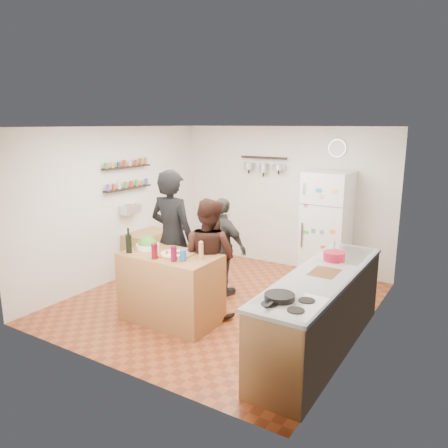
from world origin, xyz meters
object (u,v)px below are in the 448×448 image
Objects in this scene: salt_canister at (183,255)px; person_center at (209,258)px; pepper_mill at (201,252)px; skillet at (280,297)px; wine_bottle at (129,244)px; person_left at (172,238)px; red_bowl at (334,256)px; side_table at (148,253)px; prep_island at (171,288)px; salad_bowl at (148,246)px; wall_clock at (337,148)px; counter_run at (321,313)px; fridge at (327,227)px; person_back at (222,247)px.

person_center is (0.01, 0.55, -0.18)m from salt_canister.
pepper_mill is 0.64× the size of skillet.
wine_bottle is 1.30× the size of pepper_mill.
skillet is (1.52, -0.51, -0.03)m from salt_canister.
red_bowl is (2.22, 0.35, 0.00)m from person_left.
side_table is (-3.39, 0.44, -0.61)m from red_bowl.
prep_island is 0.79m from wine_bottle.
wine_bottle is 0.12× the size of person_left.
salt_canister is at bearing 161.59° from skillet.
salad_bowl is 0.83m from person_center.
salad_bowl is at bearing -48.03° from side_table.
wall_clock is at bearing -105.58° from person_center.
pepper_mill reaches higher than counter_run.
wine_bottle is at bearing -55.68° from side_table.
side_table is (-2.69, -1.66, -1.78)m from wall_clock.
person_left reaches higher than salt_canister.
person_center is 2.33m from fridge.
counter_run is at bearing 14.48° from salt_canister.
side_table is at bearing 131.97° from salad_bowl.
skillet is 1.11× the size of red_bowl.
person_center is at bearing 175.22° from counter_run.
salt_canister is at bearing 109.05° from person_back.
person_back is 5.67× the size of red_bowl.
person_center is (0.81, 0.65, -0.23)m from wine_bottle.
side_table is at bearing -153.70° from fridge.
side_table is (-2.69, -1.33, -0.54)m from fridge.
salad_bowl is 1.30× the size of wine_bottle.
counter_run is (2.34, 0.25, -0.49)m from salad_bowl.
red_bowl is (1.57, 0.95, -0.00)m from salt_canister.
person_left is 6.46× the size of wall_clock.
person_back is at bearing 99.72° from salt_canister.
person_center is 2.00× the size of side_table.
salad_bowl is at bearing 31.43° from person_center.
red_bowl is at bearing 88.04° from skillet.
salt_canister reaches higher than counter_run.
person_center is 1.66m from counter_run.
counter_run is (1.47, 0.25, -0.55)m from pepper_mill.
prep_island is 3.58m from wall_clock.
counter_run is at bearing -71.94° from fridge.
pepper_mill is 0.23× the size of side_table.
wall_clock is at bearing -111.63° from person_back.
counter_run is (2.42, 0.52, -0.58)m from wine_bottle.
wall_clock is at bearing 90.00° from fridge.
person_center is 1.86m from skillet.
skillet is (1.52, -1.06, 0.15)m from person_center.
person_left is 1.53m from side_table.
pepper_mill is at bearing -104.10° from wall_clock.
salad_bowl is 0.21× the size of person_back.
fridge is at bearing 101.39° from skillet.
person_left is at bearing 136.91° from salt_canister.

